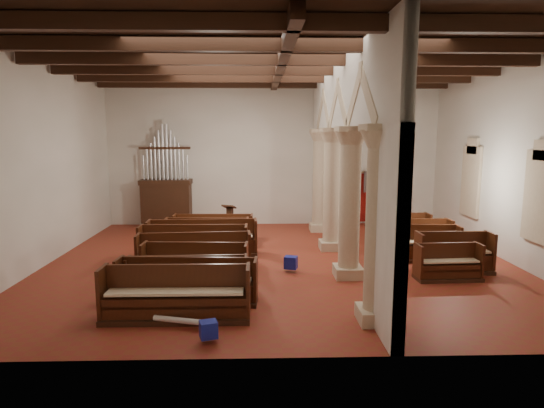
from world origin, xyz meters
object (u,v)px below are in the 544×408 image
at_px(lectern, 230,222).
at_px(aisle_pew_0, 448,268).
at_px(processional_banner, 369,207).
at_px(pipe_organ, 166,195).
at_px(nave_pew_0, 176,302).

relative_size(lectern, aisle_pew_0, 0.67).
distance_m(lectern, aisle_pew_0, 8.50).
height_order(processional_banner, aisle_pew_0, processional_banner).
bearing_deg(pipe_organ, processional_banner, -0.04).
height_order(lectern, processional_banner, processional_banner).
xyz_separation_m(pipe_organ, lectern, (2.74, -1.49, -0.88)).
height_order(pipe_organ, lectern, pipe_organ).
relative_size(nave_pew_0, aisle_pew_0, 1.77).
bearing_deg(processional_banner, nave_pew_0, -135.31).
distance_m(nave_pew_0, aisle_pew_0, 7.24).
xyz_separation_m(lectern, processional_banner, (5.82, 1.48, 0.32)).
bearing_deg(aisle_pew_0, lectern, 134.20).
relative_size(lectern, processional_banner, 0.47).
bearing_deg(aisle_pew_0, processional_banner, 90.35).
distance_m(pipe_organ, nave_pew_0, 10.03).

